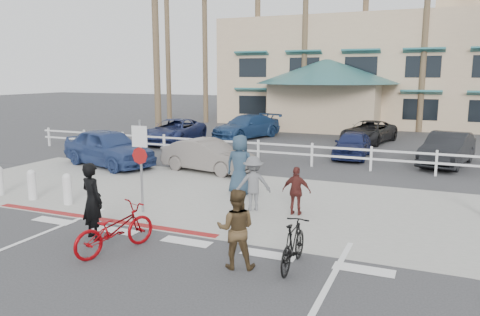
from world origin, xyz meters
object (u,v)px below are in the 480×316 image
at_px(sign_post, 141,162).
at_px(car_red_compact, 108,148).
at_px(car_white_sedan, 208,156).
at_px(bike_black, 293,244).
at_px(bike_red, 115,229).

distance_m(sign_post, car_red_compact, 7.33).
relative_size(sign_post, car_white_sedan, 0.74).
xyz_separation_m(sign_post, bike_black, (4.97, -2.03, -0.96)).
bearing_deg(bike_red, bike_black, -151.27).
bearing_deg(bike_red, car_red_compact, -32.23).
xyz_separation_m(sign_post, car_white_sedan, (-0.85, 5.73, -0.81)).
height_order(bike_black, car_white_sedan, car_white_sedan).
bearing_deg(bike_black, sign_post, -23.20).
bearing_deg(sign_post, car_red_compact, 135.59).
xyz_separation_m(bike_red, car_white_sedan, (-2.02, 8.44, 0.12)).
height_order(bike_red, car_red_compact, car_red_compact).
bearing_deg(sign_post, bike_red, -66.75).
relative_size(bike_black, car_white_sedan, 0.42).
height_order(sign_post, car_white_sedan, sign_post).
relative_size(bike_black, car_red_compact, 0.35).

